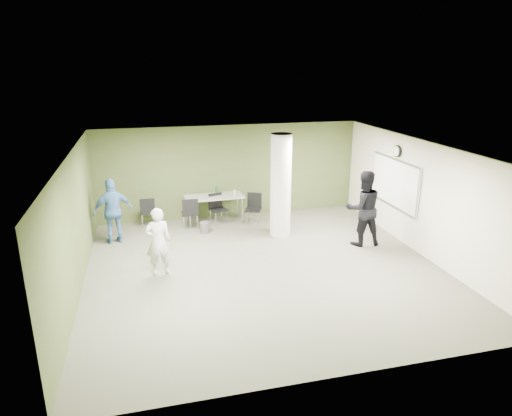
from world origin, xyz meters
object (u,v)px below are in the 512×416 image
object	(u,v)px
man_black	(363,208)
man_blue	(113,211)
woman_white	(158,242)
chair_back_left	(148,210)
folding_table	(214,198)

from	to	relation	value
man_black	man_blue	bearing A→B (deg)	-11.25
woman_white	man_blue	distance (m)	2.46
chair_back_left	man_blue	size ratio (longest dim) A/B	0.50
chair_back_left	man_blue	distance (m)	1.40
folding_table	man_blue	distance (m)	2.97
folding_table	man_blue	world-z (taller)	man_blue
folding_table	man_black	distance (m)	4.35
folding_table	woman_white	world-z (taller)	woman_white
man_blue	chair_back_left	bearing A→B (deg)	-144.07
man_blue	man_black	bearing A→B (deg)	151.13
chair_back_left	man_black	size ratio (longest dim) A/B	0.44
folding_table	woman_white	size ratio (longest dim) A/B	1.12
folding_table	chair_back_left	xyz separation A→B (m)	(-1.93, 0.08, -0.26)
folding_table	woman_white	distance (m)	3.62
man_black	chair_back_left	bearing A→B (deg)	-22.95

